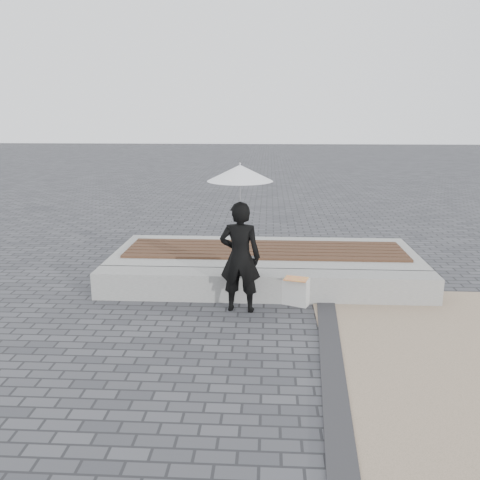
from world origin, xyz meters
The scene contains 10 objects.
ground centered at (0.00, 0.00, 0.00)m, with size 80.00×80.00×0.00m, color #4A4A4F.
edging_band centered at (0.75, -0.50, 0.02)m, with size 0.25×5.20×0.04m, color #2E2E31.
seating_ledge centered at (0.00, 1.60, 0.20)m, with size 5.00×0.45×0.40m, color #AAAAA5.
timber_platform centered at (0.00, 2.80, 0.20)m, with size 5.00×2.00×0.40m, color #A6A6A0.
timber_decking centered at (0.00, 2.80, 0.42)m, with size 4.60×1.20×0.04m, color #543124, non-canonical shape.
woman centered at (-0.33, 1.12, 0.76)m, with size 0.56×0.36×1.52m, color black.
parasol centered at (-0.33, 1.12, 1.89)m, with size 0.86×0.86×1.10m.
handbag centered at (-0.31, 1.46, 0.53)m, with size 0.38×0.13×0.27m, color black.
canvas_tote centered at (0.45, 1.37, 0.20)m, with size 0.38×0.16×0.40m, color silver.
magazine centered at (0.45, 1.32, 0.40)m, with size 0.32×0.23×0.01m, color #DA383B.
Camera 1 is at (0.05, -5.49, 2.65)m, focal length 38.28 mm.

